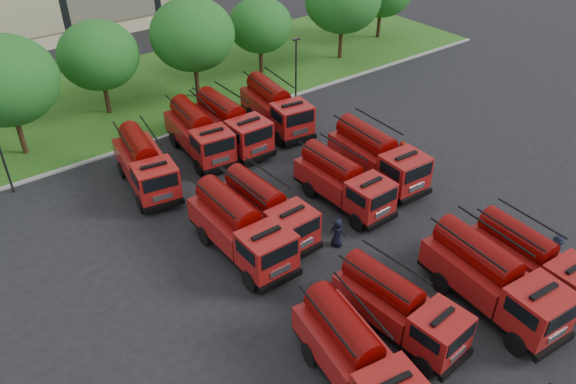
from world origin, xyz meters
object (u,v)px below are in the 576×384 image
Objects in this scene: fire_truck_5 at (267,209)px; firefighter_2 at (504,257)px; fire_truck_1 at (398,307)px; fire_truck_9 at (198,133)px; firefighter_3 at (551,262)px; fire_truck_8 at (145,164)px; firefighter_5 at (400,166)px; fire_truck_4 at (240,228)px; fire_truck_3 at (531,259)px; fire_truck_2 at (492,279)px; fire_truck_11 at (276,107)px; fire_truck_6 at (343,182)px; fire_truck_7 at (377,156)px; firefighter_4 at (337,245)px; fire_truck_0 at (356,357)px; fire_truck_10 at (230,124)px.

firefighter_2 is (8.65, -9.36, -1.51)m from fire_truck_5.
fire_truck_1 is 19.21m from fire_truck_9.
firefighter_3 is at bearing -60.69° from fire_truck_9.
fire_truck_8 reaches higher than fire_truck_1.
firefighter_3 is at bearing 106.96° from firefighter_5.
fire_truck_8 is 4.87m from fire_truck_9.
firefighter_2 is (7.30, -19.16, -1.59)m from fire_truck_9.
fire_truck_4 is 16.30m from firefighter_3.
firefighter_2 is (0.77, 1.68, -1.47)m from fire_truck_3.
fire_truck_9 is (3.50, 10.49, -0.04)m from fire_truck_4.
fire_truck_4 is at bearing 137.61° from fire_truck_3.
fire_truck_2 is 12.87m from firefighter_5.
firefighter_3 is (8.96, -20.87, -1.59)m from fire_truck_9.
fire_truck_11 is at bearing -50.39° from firefighter_5.
firefighter_2 is at bearing -4.61° from fire_truck_1.
fire_truck_2 is 10.42m from fire_truck_6.
fire_truck_2 is 11.77m from fire_truck_7.
fire_truck_2 is at bearing 170.40° from firefighter_4.
fire_truck_6 is at bearing -164.85° from fire_truck_7.
firefighter_4 is (5.56, -11.53, -1.58)m from fire_truck_8.
fire_truck_8 is (-0.30, 18.58, 0.03)m from fire_truck_0.
fire_truck_0 is 11.77m from firefighter_2.
fire_truck_1 is 0.88× the size of fire_truck_11.
fire_truck_0 is 1.08× the size of fire_truck_1.
fire_truck_4 is 4.27× the size of firefighter_3.
fire_truck_5 reaches higher than firefighter_3.
fire_truck_9 reaches higher than fire_truck_3.
fire_truck_8 is at bearing -3.48° from firefighter_4.
firefighter_2 is (0.90, -19.16, -1.64)m from fire_truck_11.
fire_truck_3 is (2.88, -0.15, -0.19)m from fire_truck_2.
fire_truck_9 is (0.91, 19.19, 0.13)m from fire_truck_1.
fire_truck_1 reaches higher than firefighter_2.
fire_truck_4 is at bearing 30.48° from firefighter_4.
firefighter_3 is at bearing -14.43° from fire_truck_1.
fire_truck_5 is 3.99× the size of firefighter_3.
fire_truck_10 reaches higher than fire_truck_7.
fire_truck_7 is 1.02× the size of fire_truck_9.
firefighter_5 is (5.89, 0.83, -1.53)m from fire_truck_6.
fire_truck_11 reaches higher than fire_truck_1.
fire_truck_7 is (3.64, 11.19, -0.01)m from fire_truck_2.
fire_truck_5 is at bearing 87.93° from fire_truck_1.
fire_truck_3 reaches higher than firefighter_3.
fire_truck_11 is at bearing 49.55° from fire_truck_5.
fire_truck_2 is 1.04× the size of fire_truck_8.
fire_truck_9 is at bearing 173.45° from fire_truck_10.
fire_truck_6 is at bearing -7.31° from fire_truck_5.
fire_truck_6 is at bearing 57.49° from fire_truck_1.
firefighter_5 is at bearing 37.88° from fire_truck_1.
firefighter_5 is at bearing -102.84° from firefighter_3.
fire_truck_7 is at bearing 44.94° from fire_truck_1.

